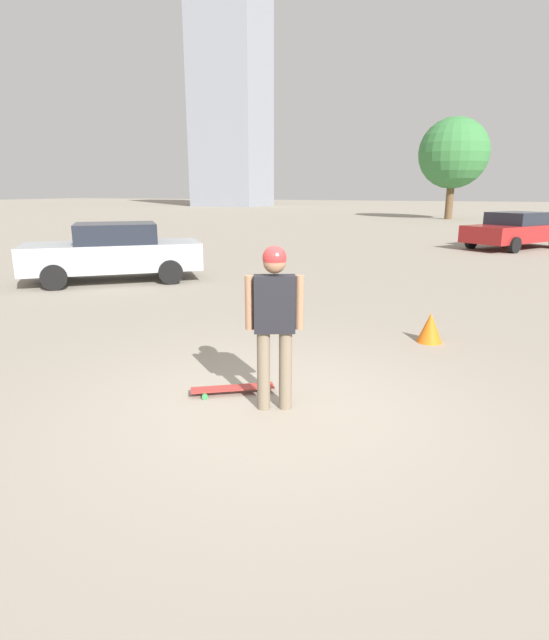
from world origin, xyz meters
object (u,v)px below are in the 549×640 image
object	(u,v)px
skateboard	(233,388)
car_parked_near	(114,252)
car_parked_far	(515,230)
person	(274,313)
traffic_cone	(430,328)

from	to	relation	value
skateboard	car_parked_near	bearing A→B (deg)	-73.97
skateboard	car_parked_far	world-z (taller)	car_parked_far
person	car_parked_far	bearing A→B (deg)	56.36
car_parked_near	traffic_cone	size ratio (longest dim) A/B	9.55
car_parked_far	traffic_cone	size ratio (longest dim) A/B	10.37
person	car_parked_far	size ratio (longest dim) A/B	0.36
car_parked_far	car_parked_near	bearing A→B (deg)	-4.80
person	traffic_cone	distance (m)	3.52
person	skateboard	size ratio (longest dim) A/B	1.95
skateboard	car_parked_near	size ratio (longest dim) A/B	0.20
person	car_parked_far	world-z (taller)	person
car_parked_near	traffic_cone	xyz separation A→B (m)	(-8.16, 2.34, -0.52)
traffic_cone	person	bearing A→B (deg)	68.81
car_parked_far	traffic_cone	xyz separation A→B (m)	(1.51, 14.70, -0.51)
person	skateboard	world-z (taller)	person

